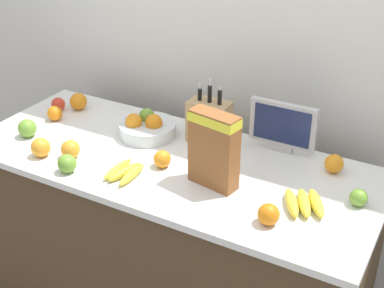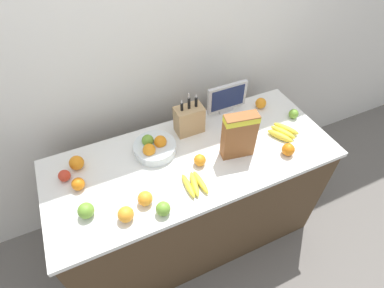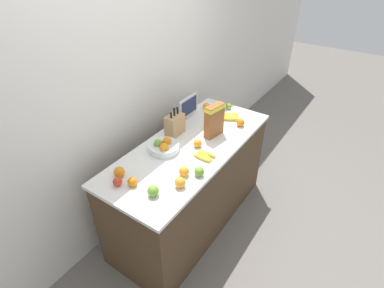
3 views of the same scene
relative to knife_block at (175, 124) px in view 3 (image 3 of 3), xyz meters
name	(u,v)px [view 3 (image 3 of 3)]	position (x,y,z in m)	size (l,w,h in m)	color
ground_plane	(191,218)	(-0.07, -0.22, -1.02)	(14.00, 14.00, 0.00)	slate
wall_back	(137,90)	(-0.07, 0.36, 0.28)	(9.00, 0.06, 2.60)	silver
counter	(191,185)	(-0.07, -0.22, -0.56)	(1.76, 0.73, 0.93)	#4C3823
knife_block	(175,124)	(0.00, 0.00, 0.00)	(0.18, 0.11, 0.30)	tan
small_monitor	(188,107)	(0.31, 0.07, 0.02)	(0.29, 0.03, 0.22)	#B7B7BC
cereal_box	(214,119)	(0.18, -0.31, 0.07)	(0.20, 0.11, 0.30)	brown
fruit_bowl	(164,147)	(-0.27, -0.09, -0.06)	(0.26, 0.26, 0.11)	silver
banana_bunch_left	(230,117)	(0.53, -0.29, -0.08)	(0.20, 0.21, 0.04)	yellow
banana_bunch_right	(205,156)	(-0.16, -0.42, -0.08)	(0.11, 0.18, 0.03)	yellow
apple_front	(117,182)	(-0.80, -0.08, -0.06)	(0.07, 0.07, 0.07)	red
apple_by_knife_block	(229,106)	(0.70, -0.18, -0.06)	(0.07, 0.07, 0.07)	#6B9E33
apple_near_bananas	(199,172)	(-0.37, -0.51, -0.06)	(0.08, 0.08, 0.08)	#6B9E33
apple_rear	(153,191)	(-0.73, -0.36, -0.05)	(0.08, 0.08, 0.08)	#6B9E33
orange_mid_right	(119,172)	(-0.72, -0.02, -0.05)	(0.08, 0.08, 0.08)	orange
orange_by_cereal	(180,182)	(-0.55, -0.46, -0.05)	(0.08, 0.08, 0.08)	orange
orange_front_right	(241,123)	(0.46, -0.44, -0.06)	(0.08, 0.08, 0.08)	orange
orange_near_bowl	(184,171)	(-0.44, -0.41, -0.06)	(0.08, 0.08, 0.08)	orange
orange_front_left	(132,182)	(-0.74, -0.17, -0.06)	(0.07, 0.07, 0.07)	orange
orange_front_center	(198,143)	(-0.06, -0.29, -0.06)	(0.07, 0.07, 0.07)	orange
orange_mid_left	(206,106)	(0.56, 0.01, -0.06)	(0.08, 0.08, 0.08)	orange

